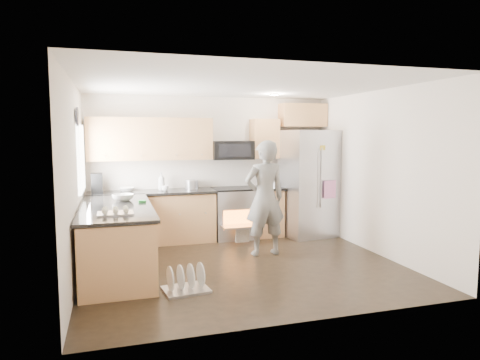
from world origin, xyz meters
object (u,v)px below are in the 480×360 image
object	(u,v)px
stove_range	(234,201)
person	(265,198)
dish_rack	(186,284)
refrigerator	(310,183)

from	to	relation	value
stove_range	person	bearing A→B (deg)	-82.65
person	dish_rack	xyz separation A→B (m)	(-1.47, -1.25, -0.82)
stove_range	person	distance (m)	1.27
stove_range	refrigerator	xyz separation A→B (m)	(1.42, -0.24, 0.32)
stove_range	dish_rack	distance (m)	2.87
stove_range	refrigerator	distance (m)	1.48
dish_rack	person	bearing A→B (deg)	40.21
person	dish_rack	distance (m)	2.10
refrigerator	dish_rack	size ratio (longest dim) A/B	3.38
refrigerator	person	size ratio (longest dim) A/B	1.09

